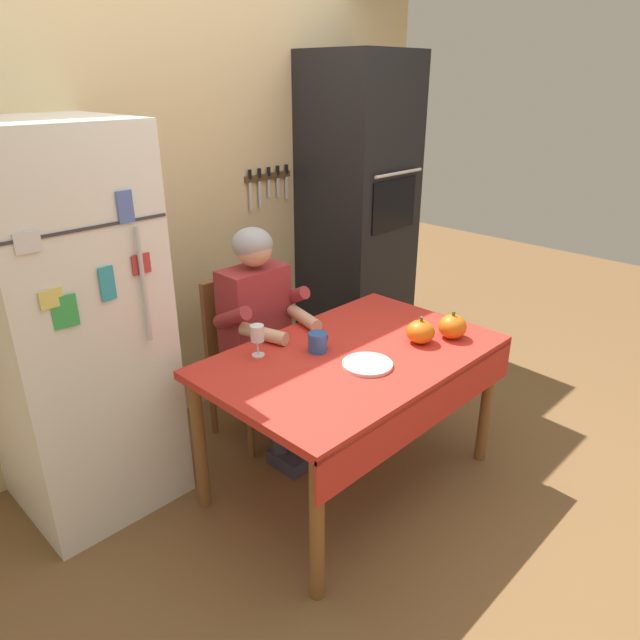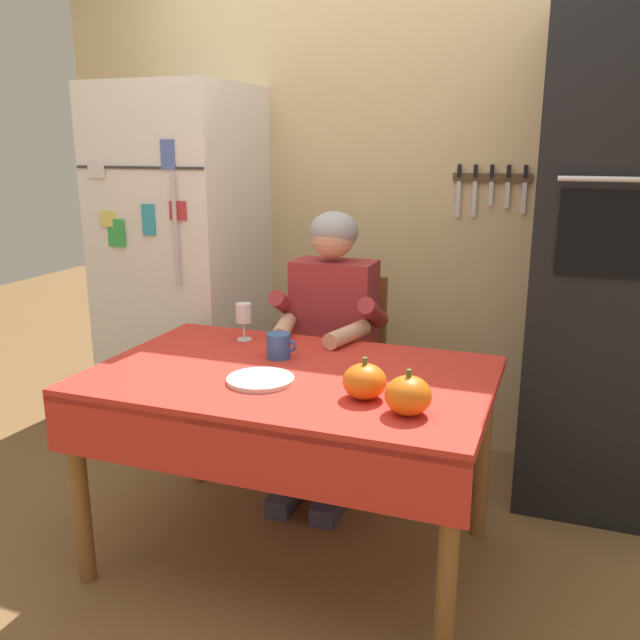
% 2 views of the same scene
% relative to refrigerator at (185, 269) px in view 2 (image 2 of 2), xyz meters
% --- Properties ---
extents(ground_plane, '(10.00, 10.00, 0.00)m').
position_rel_refrigerator_xyz_m(ground_plane, '(0.95, -0.96, -0.90)').
color(ground_plane, brown).
rests_on(ground_plane, ground).
extents(back_wall_assembly, '(3.70, 0.13, 2.60)m').
position_rel_refrigerator_xyz_m(back_wall_assembly, '(1.00, 0.39, 0.40)').
color(back_wall_assembly, '#D1B784').
rests_on(back_wall_assembly, ground).
extents(refrigerator, '(0.68, 0.71, 1.80)m').
position_rel_refrigerator_xyz_m(refrigerator, '(0.00, 0.00, 0.00)').
color(refrigerator, white).
rests_on(refrigerator, ground).
extents(wall_oven, '(0.60, 0.64, 2.10)m').
position_rel_refrigerator_xyz_m(wall_oven, '(2.00, 0.04, 0.15)').
color(wall_oven, black).
rests_on(wall_oven, ground).
extents(dining_table, '(1.40, 0.90, 0.74)m').
position_rel_refrigerator_xyz_m(dining_table, '(0.95, -0.88, -0.24)').
color(dining_table, brown).
rests_on(dining_table, ground).
extents(chair_behind_person, '(0.40, 0.40, 0.93)m').
position_rel_refrigerator_xyz_m(chair_behind_person, '(0.89, -0.09, -0.39)').
color(chair_behind_person, brown).
rests_on(chair_behind_person, ground).
extents(seated_person, '(0.47, 0.55, 1.25)m').
position_rel_refrigerator_xyz_m(seated_person, '(0.89, -0.28, -0.16)').
color(seated_person, '#38384C').
rests_on(seated_person, ground).
extents(coffee_mug, '(0.12, 0.09, 0.09)m').
position_rel_refrigerator_xyz_m(coffee_mug, '(0.84, -0.73, -0.11)').
color(coffee_mug, '#2D569E').
rests_on(coffee_mug, dining_table).
extents(wine_glass, '(0.06, 0.06, 0.15)m').
position_rel_refrigerator_xyz_m(wine_glass, '(0.62, -0.56, -0.05)').
color(wine_glass, white).
rests_on(wine_glass, dining_table).
extents(pumpkin_large, '(0.14, 0.14, 0.14)m').
position_rel_refrigerator_xyz_m(pumpkin_large, '(1.43, -1.10, -0.10)').
color(pumpkin_large, orange).
rests_on(pumpkin_large, dining_table).
extents(pumpkin_medium, '(0.14, 0.14, 0.14)m').
position_rel_refrigerator_xyz_m(pumpkin_medium, '(1.27, -1.02, -0.10)').
color(pumpkin_medium, orange).
rests_on(pumpkin_medium, dining_table).
extents(serving_tray, '(0.23, 0.23, 0.02)m').
position_rel_refrigerator_xyz_m(serving_tray, '(0.89, -1.00, -0.15)').
color(serving_tray, silver).
rests_on(serving_tray, dining_table).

